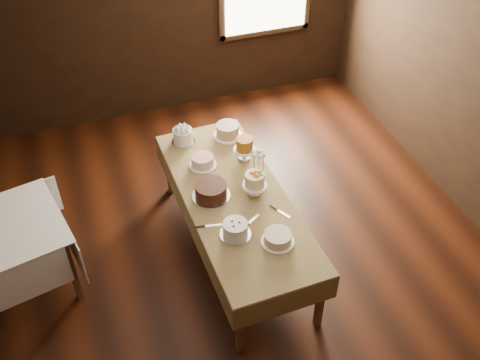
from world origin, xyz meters
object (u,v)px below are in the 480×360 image
cake_server_b (284,214)px  cake_server_d (248,175)px  cake_speckled (228,131)px  flower_vase (258,174)px  cake_chocolate (211,191)px  cake_swirl (235,230)px  cake_flowers (255,185)px  cake_cream (278,238)px  cake_server_c (217,180)px  display_table (235,201)px  side_table (7,236)px  cake_server_a (254,219)px  cake_meringue (183,136)px  cake_caramel (245,150)px  cake_server_e (214,225)px  cake_lattice (203,162)px

cake_server_b → cake_server_d: bearing=163.1°
cake_speckled → flower_vase: size_ratio=2.31×
cake_chocolate → cake_swirl: bearing=-84.2°
cake_flowers → cake_cream: 0.65m
cake_server_c → flower_vase: flower_vase is taller
display_table → cake_server_d: cake_server_d is taller
cake_cream → side_table: bearing=158.7°
cake_server_a → cake_swirl: bearing=179.1°
cake_meringue → cake_cream: size_ratio=0.82×
cake_caramel → cake_server_d: cake_caramel is taller
cake_speckled → cake_swirl: size_ratio=1.12×
cake_speckled → cake_server_d: (-0.01, -0.67, -0.06)m
cake_server_e → flower_vase: bearing=48.2°
cake_server_a → cake_server_d: 0.61m
cake_meringue → cake_chocolate: size_ratio=0.68×
cake_speckled → cake_server_d: bearing=-90.7°
side_table → cake_server_b: (2.38, -0.56, 0.02)m
cake_lattice → cake_server_c: cake_lattice is taller
cake_lattice → cake_flowers: 0.65m
cake_cream → cake_server_a: 0.35m
display_table → cake_server_a: cake_server_a is taller
cake_caramel → cake_speckled: bearing=96.0°
cake_lattice → cake_server_b: bearing=-60.9°
cake_speckled → cake_lattice: size_ratio=1.02×
cake_chocolate → cake_server_a: cake_chocolate is taller
side_table → cake_chocolate: 1.83m
display_table → cake_chocolate: 0.25m
cake_swirl → flower_vase: cake_swirl is taller
cake_lattice → cake_server_d: cake_lattice is taller
cake_speckled → cake_server_a: 1.27m
cake_lattice → cake_server_c: 0.27m
cake_server_e → cake_server_d: bearing=56.8°
cake_caramel → flower_vase: cake_caramel is taller
cake_lattice → cake_flowers: (0.35, -0.55, 0.06)m
cake_lattice → cake_server_a: (0.22, -0.87, -0.05)m
cake_caramel → cake_cream: cake_caramel is taller
cake_server_c → cake_flowers: bearing=-157.1°
cake_chocolate → cake_speckled: bearing=62.5°
side_table → cake_flowers: (2.23, -0.21, 0.12)m
side_table → cake_caramel: (2.31, 0.32, 0.13)m
display_table → cake_server_e: (-0.30, -0.29, 0.06)m
cake_caramel → cake_server_b: cake_caramel is taller
cake_speckled → cake_flowers: size_ratio=1.27×
cake_speckled → cake_flowers: bearing=-92.5°
cake_lattice → flower_vase: (0.45, -0.37, 0.02)m
cake_server_c → flower_vase: size_ratio=1.79×
cake_flowers → side_table: bearing=174.7°
flower_vase → cake_meringue: bearing=123.4°
cake_server_a → cake_server_e: (-0.36, 0.04, 0.00)m
side_table → cake_swirl: bearing=-19.2°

